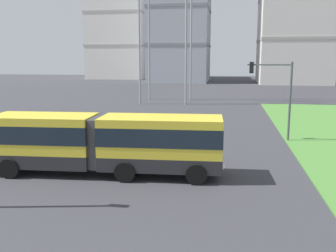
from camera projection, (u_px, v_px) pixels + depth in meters
articulated_bus at (106, 142)px, 19.26m from camera, size 11.96×3.34×3.00m
car_navy_sedan at (108, 125)px, 29.76m from camera, size 4.45×2.13×1.58m
traffic_light_far_right at (276, 87)px, 26.77m from camera, size 3.12×0.28×5.63m
apartment_tower_west at (120, 16)px, 114.17m from camera, size 16.88×18.02×37.22m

